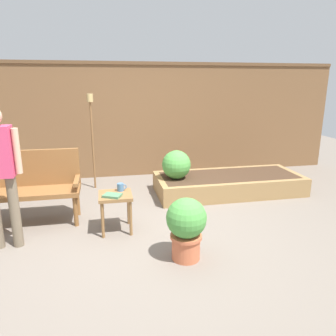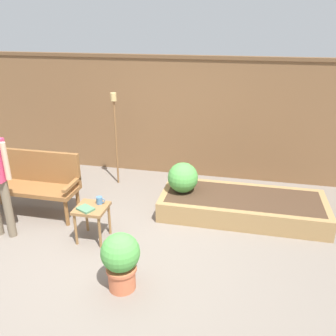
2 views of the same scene
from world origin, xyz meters
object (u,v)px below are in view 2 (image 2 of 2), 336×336
at_px(book_on_table, 86,209).
at_px(tiki_torch, 115,123).
at_px(garden_bench, 32,178).
at_px(shrub_near_bench, 183,178).
at_px(side_table, 92,213).
at_px(cup_on_table, 100,200).
at_px(potted_boxwood, 121,259).

distance_m(book_on_table, tiki_torch, 1.95).
xyz_separation_m(garden_bench, shrub_near_bench, (2.17, 0.55, -0.02)).
relative_size(garden_bench, side_table, 3.00).
height_order(cup_on_table, shrub_near_bench, shrub_near_bench).
bearing_deg(tiki_torch, book_on_table, -82.12).
bearing_deg(side_table, shrub_near_bench, 46.48).
bearing_deg(book_on_table, garden_bench, 178.52).
relative_size(cup_on_table, book_on_table, 0.58).
bearing_deg(cup_on_table, potted_boxwood, -56.38).
height_order(potted_boxwood, tiki_torch, tiki_torch).
bearing_deg(shrub_near_bench, book_on_table, -132.31).
xyz_separation_m(cup_on_table, tiki_torch, (-0.36, 1.64, 0.58)).
bearing_deg(cup_on_table, shrub_near_bench, 45.60).
bearing_deg(tiki_torch, potted_boxwood, -69.19).
bearing_deg(shrub_near_bench, cup_on_table, -134.40).
xyz_separation_m(cup_on_table, book_on_table, (-0.11, -0.19, -0.03)).
xyz_separation_m(potted_boxwood, tiki_torch, (-0.97, 2.56, 0.73)).
height_order(cup_on_table, potted_boxwood, potted_boxwood).
height_order(garden_bench, side_table, garden_bench).
distance_m(cup_on_table, book_on_table, 0.23).
distance_m(garden_bench, potted_boxwood, 2.27).
height_order(garden_bench, tiki_torch, tiki_torch).
xyz_separation_m(shrub_near_bench, tiki_torch, (-1.29, 0.69, 0.58)).
xyz_separation_m(cup_on_table, potted_boxwood, (0.61, -0.91, -0.15)).
bearing_deg(side_table, potted_boxwood, -49.85).
height_order(side_table, shrub_near_bench, shrub_near_bench).
distance_m(garden_bench, side_table, 1.28).
relative_size(cup_on_table, tiki_torch, 0.07).
distance_m(side_table, potted_boxwood, 1.06).
relative_size(garden_bench, potted_boxwood, 2.17).
bearing_deg(side_table, book_on_table, -113.22).
relative_size(garden_bench, book_on_table, 7.06).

